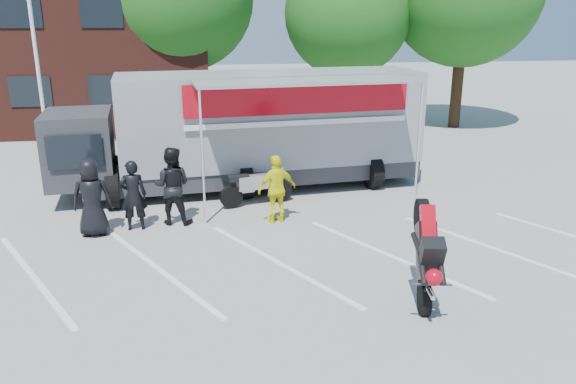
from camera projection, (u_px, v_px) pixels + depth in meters
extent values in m
plane|color=gray|center=(274.00, 285.00, 10.60)|extent=(100.00, 100.00, 0.00)
cube|color=white|center=(268.00, 263.00, 11.54)|extent=(18.09, 13.33, 0.01)
cube|color=#4E2119|center=(5.00, 47.00, 25.18)|extent=(18.00, 8.00, 7.00)
cylinder|color=white|center=(35.00, 44.00, 17.95)|extent=(0.12, 0.12, 8.00)
cylinder|color=#382314|center=(187.00, 92.00, 24.94)|extent=(0.50, 0.50, 3.24)
cylinder|color=#382314|center=(345.00, 96.00, 25.00)|extent=(0.50, 0.50, 2.88)
sphere|color=#1D5A16|center=(348.00, 13.00, 23.94)|extent=(5.44, 5.44, 5.44)
cylinder|color=#382314|center=(457.00, 89.00, 25.13)|extent=(0.50, 0.50, 3.42)
imported|color=black|center=(92.00, 197.00, 12.77)|extent=(0.91, 0.61, 1.81)
imported|color=black|center=(133.00, 195.00, 13.12)|extent=(0.64, 0.44, 1.69)
imported|color=black|center=(172.00, 186.00, 13.49)|extent=(1.05, 0.89, 1.90)
imported|color=#FFF90D|center=(277.00, 189.00, 13.60)|extent=(1.07, 0.71, 1.69)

